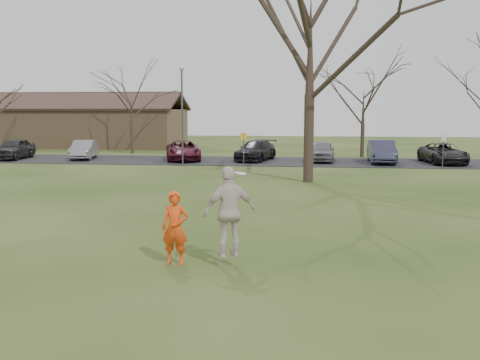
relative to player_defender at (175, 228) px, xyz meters
name	(u,v)px	position (x,y,z in m)	size (l,w,h in m)	color
ground	(218,270)	(1.05, -0.39, -0.85)	(120.00, 120.00, 0.00)	#1E380F
parking_strip	(278,161)	(1.05, 24.61, -0.83)	(62.00, 6.50, 0.04)	black
player_defender	(175,228)	(0.00, 0.00, 0.00)	(0.62, 0.41, 1.70)	#E84713
car_0	(14,149)	(-17.57, 24.02, -0.08)	(1.73, 4.29, 1.46)	#28282B
car_1	(84,150)	(-12.66, 24.64, -0.15)	(1.39, 3.99, 1.32)	gray
car_2	(183,150)	(-5.49, 24.55, -0.14)	(2.23, 4.83, 1.34)	#501225
car_3	(256,151)	(-0.50, 25.00, -0.13)	(1.90, 4.67, 1.36)	black
car_4	(322,151)	(3.96, 24.89, -0.11)	(1.64, 4.07, 1.39)	slate
car_5	(382,152)	(7.83, 24.34, -0.07)	(1.57, 4.50, 1.48)	#32334B
car_6	(443,153)	(11.75, 24.45, -0.16)	(2.17, 4.70, 1.31)	black
catching_play	(230,212)	(1.27, -0.06, 0.42)	(1.29, 0.98, 2.04)	beige
building	(76,126)	(-18.95, 37.61, 1.08)	(20.60, 8.50, 5.14)	#8C6D4C
lamp_post	(182,102)	(-4.95, 22.11, 3.12)	(0.34, 0.34, 6.27)	#47474C
sign_yellow	(244,143)	(-0.95, 21.61, 0.60)	(0.35, 0.35, 2.08)	#47474C
sign_white	(443,144)	(11.05, 21.61, 0.60)	(0.35, 0.35, 2.08)	#47474C
big_tree	(310,35)	(3.05, 14.61, 6.15)	(9.00, 9.00, 14.00)	#352821
small_tree_row	(341,104)	(5.44, 29.67, 3.05)	(55.00, 5.90, 8.50)	#352821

